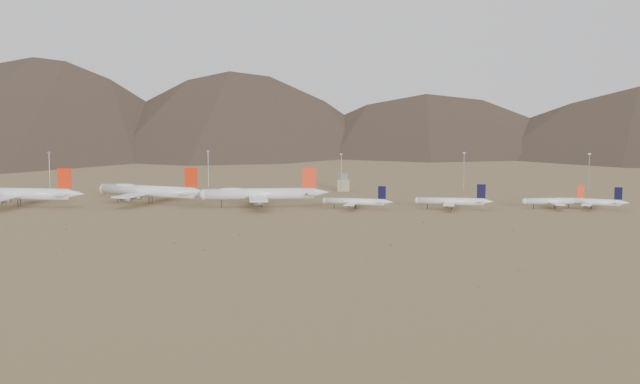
# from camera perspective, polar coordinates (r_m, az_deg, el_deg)

# --- Properties ---
(ground) EXTENTS (3000.00, 3000.00, 0.00)m
(ground) POSITION_cam_1_polar(r_m,az_deg,el_deg) (487.87, -2.86, -1.45)
(ground) COLOR #9A764F
(ground) RESTS_ON ground
(mountain_ridge) EXTENTS (4400.00, 1000.00, 300.00)m
(mountain_ridge) POSITION_cam_1_polar(r_m,az_deg,el_deg) (1382.83, 2.29, 9.86)
(mountain_ridge) COLOR #46352A
(mountain_ridge) RESTS_ON ground
(widebody_west) EXTENTS (77.01, 59.25, 22.86)m
(widebody_west) POSITION_cam_1_polar(r_m,az_deg,el_deg) (548.03, -18.80, -0.09)
(widebody_west) COLOR silver
(widebody_west) RESTS_ON ground
(widebody_centre) EXTENTS (73.78, 58.55, 22.62)m
(widebody_centre) POSITION_cam_1_polar(r_m,az_deg,el_deg) (543.16, -10.88, 0.08)
(widebody_centre) COLOR silver
(widebody_centre) RESTS_ON ground
(widebody_east) EXTENTS (75.19, 58.85, 22.56)m
(widebody_east) POSITION_cam_1_polar(r_m,az_deg,el_deg) (519.57, -3.86, -0.11)
(widebody_east) COLOR silver
(widebody_east) RESTS_ON ground
(narrowbody_a) EXTENTS (41.07, 29.86, 13.61)m
(narrowbody_a) POSITION_cam_1_polar(r_m,az_deg,el_deg) (509.34, 2.34, -0.61)
(narrowbody_a) COLOR silver
(narrowbody_a) RESTS_ON ground
(narrowbody_b) EXTENTS (44.84, 32.29, 14.79)m
(narrowbody_b) POSITION_cam_1_polar(r_m,az_deg,el_deg) (512.74, 8.48, -0.59)
(narrowbody_b) COLOR silver
(narrowbody_b) RESTS_ON ground
(narrowbody_c) EXTENTS (40.39, 29.39, 13.40)m
(narrowbody_c) POSITION_cam_1_polar(r_m,az_deg,el_deg) (529.11, 14.84, -0.57)
(narrowbody_c) COLOR silver
(narrowbody_c) RESTS_ON ground
(narrowbody_d) EXTENTS (39.03, 28.96, 13.27)m
(narrowbody_d) POSITION_cam_1_polar(r_m,az_deg,el_deg) (531.75, 16.99, -0.60)
(narrowbody_d) COLOR silver
(narrowbody_d) RESTS_ON ground
(control_tower) EXTENTS (8.00, 8.00, 12.00)m
(control_tower) POSITION_cam_1_polar(r_m,az_deg,el_deg) (602.94, 1.53, 0.57)
(control_tower) COLOR gray
(control_tower) RESTS_ON ground
(mast_far_west) EXTENTS (2.00, 0.60, 25.70)m
(mast_far_west) POSITION_cam_1_polar(r_m,az_deg,el_deg) (643.90, -16.93, 1.46)
(mast_far_west) COLOR gray
(mast_far_west) RESTS_ON ground
(mast_west) EXTENTS (2.00, 0.60, 25.70)m
(mast_west) POSITION_cam_1_polar(r_m,az_deg,el_deg) (633.71, -7.17, 1.61)
(mast_west) COLOR gray
(mast_west) RESTS_ON ground
(mast_centre) EXTENTS (2.00, 0.60, 25.70)m
(mast_centre) POSITION_cam_1_polar(r_m,az_deg,el_deg) (598.01, 1.36, 1.38)
(mast_centre) COLOR gray
(mast_centre) RESTS_ON ground
(mast_east) EXTENTS (2.00, 0.60, 25.70)m
(mast_east) POSITION_cam_1_polar(r_m,az_deg,el_deg) (617.22, 9.19, 1.45)
(mast_east) COLOR gray
(mast_east) RESTS_ON ground
(mast_far_east) EXTENTS (2.00, 0.60, 25.70)m
(mast_far_east) POSITION_cam_1_polar(r_m,az_deg,el_deg) (626.95, 16.84, 1.34)
(mast_far_east) COLOR gray
(mast_far_east) RESTS_ON ground
(desert_scrub) EXTENTS (447.62, 169.00, 0.95)m
(desert_scrub) POSITION_cam_1_polar(r_m,az_deg,el_deg) (391.66, -0.68, -3.34)
(desert_scrub) COLOR olive
(desert_scrub) RESTS_ON ground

